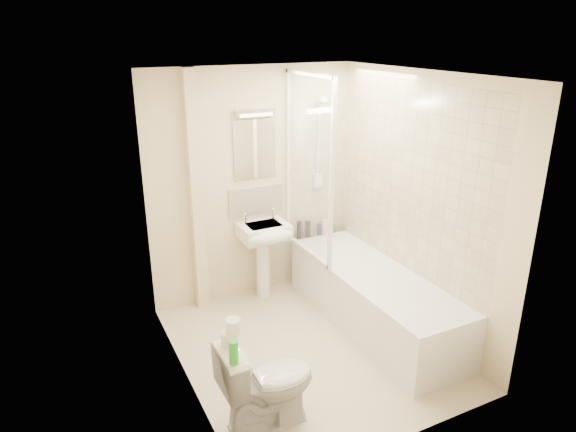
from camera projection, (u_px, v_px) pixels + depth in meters
name	position (u px, v px, depth m)	size (l,w,h in m)	color
floor	(309.00, 348.00, 4.64)	(2.50, 2.50, 0.00)	beige
wall_back	(253.00, 185.00, 5.28)	(2.20, 0.02, 2.40)	beige
wall_left	(180.00, 248.00, 3.77)	(0.02, 2.50, 2.40)	beige
wall_right	(416.00, 205.00, 4.69)	(0.02, 2.50, 2.40)	beige
ceiling	(314.00, 74.00, 3.82)	(2.20, 2.50, 0.02)	white
tile_back	(317.00, 157.00, 5.51)	(0.70, 0.01, 1.75)	beige
tile_right	(412.00, 179.00, 4.68)	(0.01, 2.10, 1.75)	beige
pipe_boxing	(196.00, 195.00, 4.97)	(0.12, 0.12, 2.40)	beige
splashback	(256.00, 201.00, 5.34)	(0.60, 0.01, 0.30)	beige
mirror	(255.00, 149.00, 5.15)	(0.46, 0.01, 0.60)	white
strip_light	(255.00, 112.00, 5.01)	(0.42, 0.07, 0.07)	silver
bathtub	(374.00, 298.00, 4.93)	(0.70, 2.10, 0.55)	white
shower_screen	(308.00, 168.00, 4.98)	(0.04, 0.92, 1.80)	white
shower_fixture	(319.00, 147.00, 5.43)	(0.10, 0.16, 0.99)	white
pedestal_sink	(265.00, 241.00, 5.28)	(0.49, 0.46, 0.95)	white
bottle_black_a	(299.00, 230.00, 5.60)	(0.05, 0.05, 0.20)	black
bottle_white_a	(307.00, 230.00, 5.65)	(0.05, 0.05, 0.16)	white
bottle_black_b	(308.00, 229.00, 5.65)	(0.07, 0.07, 0.18)	black
bottle_blue	(319.00, 229.00, 5.72)	(0.05, 0.05, 0.13)	#121651
bottle_cream	(324.00, 227.00, 5.74)	(0.06, 0.06, 0.17)	beige
bottle_white_b	(327.00, 228.00, 5.76)	(0.05, 0.05, 0.13)	silver
bottle_green	(332.00, 228.00, 5.80)	(0.07, 0.07, 0.10)	green
toilet	(267.00, 383.00, 3.65)	(0.69, 0.40, 0.70)	white
toilet_roll_lower	(230.00, 338.00, 3.47)	(0.12, 0.12, 0.09)	white
toilet_roll_upper	(233.00, 326.00, 3.43)	(0.10, 0.10, 0.10)	white
green_bottle	(234.00, 352.00, 3.26)	(0.06, 0.06, 0.16)	green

